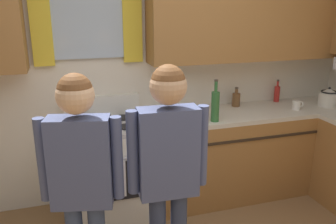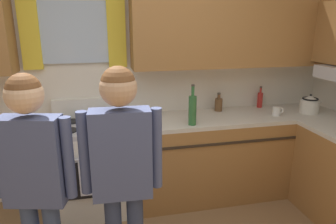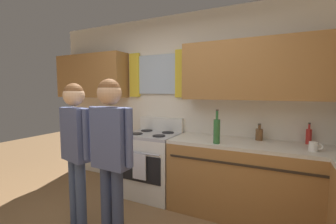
{
  "view_description": "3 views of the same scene",
  "coord_description": "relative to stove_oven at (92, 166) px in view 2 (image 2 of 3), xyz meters",
  "views": [
    {
      "loc": [
        -0.72,
        -1.5,
        1.94
      ],
      "look_at": [
        -0.05,
        0.68,
        1.24
      ],
      "focal_mm": 37.66,
      "sensor_mm": 36.0,
      "label": 1
    },
    {
      "loc": [
        -0.24,
        -1.38,
        1.85
      ],
      "look_at": [
        0.26,
        0.87,
        1.18
      ],
      "focal_mm": 33.08,
      "sensor_mm": 36.0,
      "label": 2
    },
    {
      "loc": [
        1.24,
        -1.23,
        1.51
      ],
      "look_at": [
        0.22,
        0.85,
        1.29
      ],
      "focal_mm": 24.3,
      "sensor_mm": 36.0,
      "label": 3
    }
  ],
  "objects": [
    {
      "name": "kitchen_counter_run",
      "position": [
        1.86,
        -0.45,
        -0.02
      ],
      "size": [
        2.29,
        2.18,
        0.9
      ],
      "color": "#9E6B38",
      "rests_on": "ground"
    },
    {
      "name": "bottle_squat_brown",
      "position": [
        1.4,
        0.19,
        0.51
      ],
      "size": [
        0.08,
        0.08,
        0.21
      ],
      "color": "brown",
      "rests_on": "kitchen_counter_run"
    },
    {
      "name": "stove_oven",
      "position": [
        0.0,
        0.0,
        0.0
      ],
      "size": [
        0.71,
        0.67,
        1.1
      ],
      "color": "silver",
      "rests_on": "ground"
    },
    {
      "name": "back_wall_unit",
      "position": [
        0.42,
        0.27,
        1.02
      ],
      "size": [
        4.6,
        0.42,
        2.6
      ],
      "color": "silver",
      "rests_on": "ground"
    },
    {
      "name": "mug_ceramic_white",
      "position": [
        1.94,
        -0.11,
        0.48
      ],
      "size": [
        0.13,
        0.08,
        0.09
      ],
      "color": "white",
      "rests_on": "kitchen_counter_run"
    },
    {
      "name": "adult_in_plaid",
      "position": [
        0.23,
        -1.16,
        0.55
      ],
      "size": [
        0.5,
        0.22,
        1.62
      ],
      "color": "#2D3856",
      "rests_on": "ground"
    },
    {
      "name": "adult_left",
      "position": [
        -0.29,
        -1.11,
        0.53
      ],
      "size": [
        0.48,
        0.23,
        1.58
      ],
      "color": "#38476B",
      "rests_on": "ground"
    },
    {
      "name": "bottle_wine_green",
      "position": [
        0.97,
        -0.21,
        0.58
      ],
      "size": [
        0.08,
        0.08,
        0.39
      ],
      "color": "#2D6633",
      "rests_on": "kitchen_counter_run"
    },
    {
      "name": "bottle_sauce_red",
      "position": [
        1.92,
        0.23,
        0.53
      ],
      "size": [
        0.06,
        0.06,
        0.25
      ],
      "color": "red",
      "rests_on": "kitchen_counter_run"
    },
    {
      "name": "stovetop_kettle",
      "position": [
        2.34,
        -0.09,
        0.53
      ],
      "size": [
        0.27,
        0.2,
        0.21
      ],
      "color": "silver",
      "rests_on": "kitchen_counter_run"
    }
  ]
}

